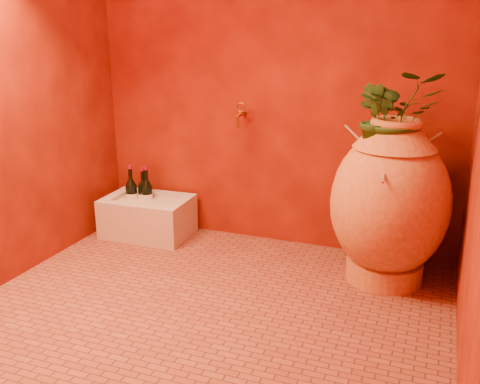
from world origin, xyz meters
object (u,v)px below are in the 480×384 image
at_px(wine_bottle_a, 144,196).
at_px(wine_bottle_c, 132,195).
at_px(wall_tap, 240,113).
at_px(amphora, 390,203).
at_px(stone_basin, 148,217).
at_px(wine_bottle_b, 147,196).

xyz_separation_m(wine_bottle_a, wine_bottle_c, (-0.07, -0.05, 0.01)).
xyz_separation_m(wine_bottle_a, wall_tap, (0.72, 0.10, 0.63)).
relative_size(amphora, wall_tap, 6.12).
xyz_separation_m(amphora, stone_basin, (-1.69, 0.12, -0.35)).
xyz_separation_m(amphora, wine_bottle_b, (-1.72, 0.17, -0.21)).
relative_size(amphora, wine_bottle_c, 2.76).
distance_m(stone_basin, wine_bottle_c, 0.20).
bearing_deg(wine_bottle_b, wine_bottle_c, -163.02).
distance_m(amphora, stone_basin, 1.73).
relative_size(stone_basin, wine_bottle_a, 1.89).
xyz_separation_m(wine_bottle_c, wall_tap, (0.79, 0.15, 0.62)).
relative_size(wine_bottle_a, wine_bottle_c, 0.93).
bearing_deg(wine_bottle_c, wall_tap, 10.60).
xyz_separation_m(stone_basin, wall_tap, (0.65, 0.17, 0.77)).
xyz_separation_m(stone_basin, wine_bottle_c, (-0.14, 0.02, 0.15)).
bearing_deg(stone_basin, amphora, -3.93).
distance_m(amphora, wall_tap, 1.15).
height_order(amphora, wine_bottle_b, amphora).
xyz_separation_m(stone_basin, wine_bottle_b, (-0.03, 0.05, 0.14)).
xyz_separation_m(wine_bottle_a, wine_bottle_b, (0.04, -0.01, 0.01)).
bearing_deg(amphora, wine_bottle_b, 174.35).
bearing_deg(wine_bottle_a, wine_bottle_c, -145.87).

